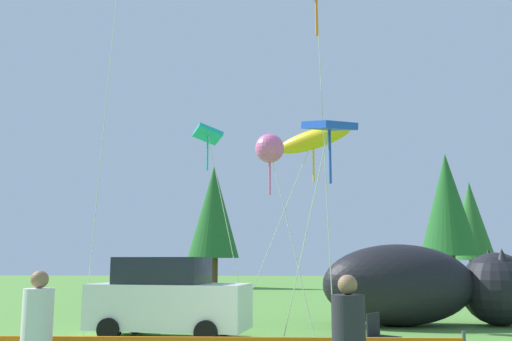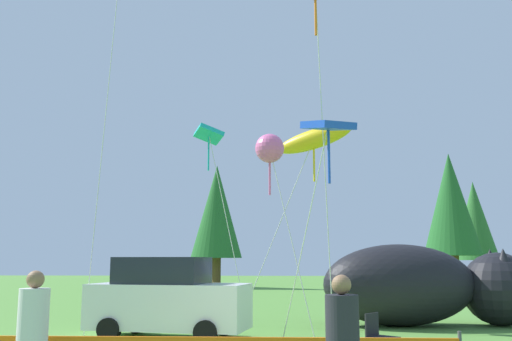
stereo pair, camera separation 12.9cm
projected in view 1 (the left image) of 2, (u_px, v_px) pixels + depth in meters
parked_car at (168, 299)px, 14.45m from camera, size 4.18×2.34×2.02m
folding_chair at (379, 333)px, 11.50m from camera, size 0.73×0.73×0.88m
inflatable_cat at (423, 288)px, 17.17m from camera, size 6.48×2.77×2.42m
spectator_in_black_shirt at (37, 335)px, 7.44m from camera, size 0.40×0.40×1.82m
kite_yellow_hero at (313, 140)px, 17.39m from camera, size 3.62×1.72×6.18m
kite_teal_diamond at (208, 137)px, 20.16m from camera, size 2.04×1.15×6.66m
kite_blue_box at (329, 129)px, 12.69m from camera, size 1.70×2.52×5.10m
kite_pink_octopus at (270, 149)px, 15.76m from camera, size 1.55×0.96×5.41m
horizon_tree_east at (471, 221)px, 44.74m from camera, size 3.38×3.38×8.06m
horizon_tree_west at (214, 212)px, 40.97m from camera, size 3.66×3.66×8.74m
horizon_tree_mid at (447, 205)px, 39.90m from camera, size 3.94×3.94×9.41m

